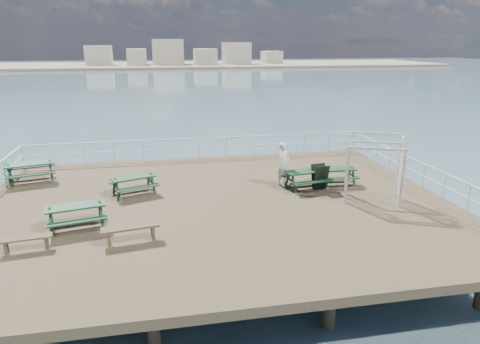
% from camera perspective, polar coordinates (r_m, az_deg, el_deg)
% --- Properties ---
extents(ground, '(18.00, 14.00, 0.30)m').
position_cam_1_polar(ground, '(16.78, -3.07, -4.56)').
color(ground, brown).
rests_on(ground, ground).
extents(sea_backdrop, '(300.00, 300.00, 9.20)m').
position_cam_1_polar(sea_backdrop, '(150.39, -5.41, 14.45)').
color(sea_backdrop, '#446273').
rests_on(sea_backdrop, ground).
extents(railing, '(17.77, 13.76, 1.10)m').
position_cam_1_polar(railing, '(18.86, -4.40, 1.15)').
color(railing, silver).
rests_on(railing, ground).
extents(picnic_table_a, '(2.33, 2.04, 0.97)m').
position_cam_1_polar(picnic_table_a, '(21.14, -26.20, 0.45)').
color(picnic_table_a, '#14381E').
rests_on(picnic_table_a, ground).
extents(picnic_table_b, '(2.12, 1.92, 0.85)m').
position_cam_1_polar(picnic_table_b, '(17.99, -14.01, -1.20)').
color(picnic_table_b, '#14381E').
rests_on(picnic_table_b, ground).
extents(picnic_table_c, '(1.72, 1.42, 0.80)m').
position_cam_1_polar(picnic_table_c, '(19.21, 12.77, -0.06)').
color(picnic_table_c, '#14381E').
rests_on(picnic_table_c, ground).
extents(picnic_table_d, '(2.15, 1.87, 0.91)m').
position_cam_1_polar(picnic_table_d, '(15.33, -21.05, -4.93)').
color(picnic_table_d, '#14381E').
rests_on(picnic_table_d, ground).
extents(picnic_table_e, '(2.01, 1.72, 0.88)m').
position_cam_1_polar(picnic_table_e, '(18.39, 8.90, -0.43)').
color(picnic_table_e, '#14381E').
rests_on(picnic_table_e, ground).
extents(flat_bench_near, '(1.50, 0.52, 0.42)m').
position_cam_1_polar(flat_bench_near, '(14.42, -26.65, -8.17)').
color(flat_bench_near, brown).
rests_on(flat_bench_near, ground).
extents(flat_bench_far, '(1.84, 0.71, 0.51)m').
position_cam_1_polar(flat_bench_far, '(13.85, -14.37, -7.52)').
color(flat_bench_far, brown).
rests_on(flat_bench_far, ground).
extents(trellis_arbor, '(2.45, 1.92, 2.70)m').
position_cam_1_polar(trellis_arbor, '(17.41, 17.36, 0.17)').
color(trellis_arbor, silver).
rests_on(trellis_arbor, ground).
extents(sandwich_board, '(0.72, 0.57, 1.07)m').
position_cam_1_polar(sandwich_board, '(18.39, 10.60, -0.65)').
color(sandwich_board, black).
rests_on(sandwich_board, ground).
extents(person, '(0.82, 0.78, 1.88)m').
position_cam_1_polar(person, '(18.58, 5.79, 1.08)').
color(person, white).
rests_on(person, ground).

